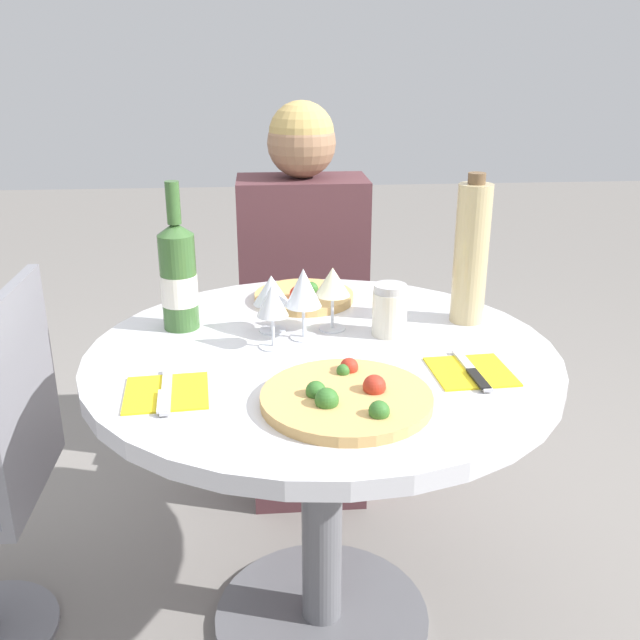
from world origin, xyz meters
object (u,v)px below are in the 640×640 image
seated_diner (305,316)px  tall_carafe (471,253)px  chair_behind_diner (302,334)px  pizza_large (347,398)px  wine_bottle (178,276)px  dining_table (322,416)px

seated_diner → tall_carafe: bearing=120.8°
chair_behind_diner → seated_diner: (-0.00, -0.14, 0.11)m
pizza_large → wine_bottle: wine_bottle is taller
dining_table → chair_behind_diner: bearing=89.6°
tall_carafe → seated_diner: bearing=120.8°
dining_table → wine_bottle: wine_bottle is taller
seated_diner → wine_bottle: bearing=60.9°
seated_diner → wine_bottle: (-0.31, -0.56, 0.31)m
dining_table → wine_bottle: (-0.30, 0.15, 0.28)m
wine_bottle → tall_carafe: (0.65, -0.01, 0.04)m
tall_carafe → wine_bottle: bearing=179.1°
dining_table → seated_diner: seated_diner is taller
seated_diner → pizza_large: seated_diner is taller
dining_table → pizza_large: bearing=-84.9°
chair_behind_diner → tall_carafe: 0.92m
seated_diner → tall_carafe: seated_diner is taller
dining_table → tall_carafe: (0.35, 0.14, 0.32)m
seated_diner → tall_carafe: (0.34, -0.57, 0.35)m
dining_table → wine_bottle: 0.44m
dining_table → seated_diner: (0.01, 0.71, -0.03)m
seated_diner → wine_bottle: seated_diner is taller
wine_bottle → tall_carafe: 0.65m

